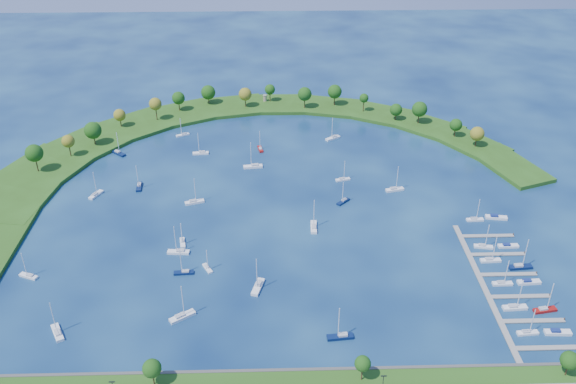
{
  "coord_description": "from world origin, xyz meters",
  "views": [
    {
      "loc": [
        -1.95,
        -242.36,
        151.38
      ],
      "look_at": [
        5.0,
        5.0,
        4.0
      ],
      "focal_mm": 38.34,
      "sensor_mm": 36.0,
      "label": 1
    }
  ],
  "objects_px": {
    "moored_boat_3": "(119,153)",
    "moored_boat_19": "(333,137)",
    "moored_boat_9": "(258,286)",
    "moored_boat_15": "(194,201)",
    "moored_boat_8": "(184,272)",
    "moored_boat_5": "(343,179)",
    "docked_boat_9": "(508,246)",
    "harbor_tower": "(265,98)",
    "docked_boat_2": "(515,307)",
    "moored_boat_0": "(343,201)",
    "moored_boat_10": "(201,152)",
    "docked_boat_3": "(545,309)",
    "moored_boat_16": "(340,336)",
    "docked_boat_4": "(502,283)",
    "docked_boat_10": "(475,219)",
    "moored_boat_2": "(57,332)",
    "moored_boat_18": "(28,275)",
    "docked_boat_6": "(490,260)",
    "moored_boat_20": "(207,267)",
    "moored_boat_14": "(182,316)",
    "docked_boat_5": "(529,282)",
    "moored_boat_11": "(182,242)",
    "dock_system": "(502,285)",
    "moored_boat_7": "(395,189)",
    "docked_boat_8": "(483,246)",
    "moored_boat_12": "(183,134)",
    "moored_boat_13": "(260,148)",
    "moored_boat_1": "(253,166)",
    "moored_boat_17": "(139,186)",
    "docked_boat_0": "(528,332)",
    "docked_boat_1": "(558,332)",
    "moored_boat_21": "(179,251)"
  },
  "relations": [
    {
      "from": "moored_boat_20",
      "to": "moored_boat_15",
      "type": "bearing_deg",
      "value": 163.29
    },
    {
      "from": "moored_boat_7",
      "to": "moored_boat_19",
      "type": "height_order",
      "value": "moored_boat_19"
    },
    {
      "from": "moored_boat_16",
      "to": "harbor_tower",
      "type": "bearing_deg",
      "value": -88.42
    },
    {
      "from": "docked_boat_8",
      "to": "moored_boat_12",
      "type": "bearing_deg",
      "value": 150.68
    },
    {
      "from": "moored_boat_0",
      "to": "moored_boat_15",
      "type": "relative_size",
      "value": 0.84
    },
    {
      "from": "moored_boat_13",
      "to": "moored_boat_17",
      "type": "distance_m",
      "value": 70.45
    },
    {
      "from": "moored_boat_5",
      "to": "moored_boat_15",
      "type": "xyz_separation_m",
      "value": [
        -71.6,
        -19.54,
        0.07
      ]
    },
    {
      "from": "moored_boat_20",
      "to": "docked_boat_9",
      "type": "bearing_deg",
      "value": 66.98
    },
    {
      "from": "moored_boat_10",
      "to": "docked_boat_5",
      "type": "xyz_separation_m",
      "value": [
        136.54,
        -112.62,
        -0.25
      ]
    },
    {
      "from": "moored_boat_18",
      "to": "moored_boat_19",
      "type": "relative_size",
      "value": 0.87
    },
    {
      "from": "moored_boat_9",
      "to": "docked_boat_10",
      "type": "relative_size",
      "value": 1.3
    },
    {
      "from": "moored_boat_16",
      "to": "docked_boat_4",
      "type": "xyz_separation_m",
      "value": [
        65.08,
        26.9,
        -0.06
      ]
    },
    {
      "from": "moored_boat_2",
      "to": "moored_boat_16",
      "type": "distance_m",
      "value": 97.97
    },
    {
      "from": "moored_boat_8",
      "to": "moored_boat_13",
      "type": "height_order",
      "value": "moored_boat_8"
    },
    {
      "from": "harbor_tower",
      "to": "docked_boat_2",
      "type": "xyz_separation_m",
      "value": [
        91.8,
        -195.12,
        -3.17
      ]
    },
    {
      "from": "moored_boat_16",
      "to": "moored_boat_1",
      "type": "bearing_deg",
      "value": -81.02
    },
    {
      "from": "moored_boat_9",
      "to": "docked_boat_8",
      "type": "distance_m",
      "value": 96.71
    },
    {
      "from": "moored_boat_3",
      "to": "moored_boat_8",
      "type": "distance_m",
      "value": 114.12
    },
    {
      "from": "dock_system",
      "to": "docked_boat_2",
      "type": "distance_m",
      "value": 12.97
    },
    {
      "from": "moored_boat_12",
      "to": "docked_boat_0",
      "type": "relative_size",
      "value": 1.0
    },
    {
      "from": "moored_boat_0",
      "to": "moored_boat_10",
      "type": "distance_m",
      "value": 88.01
    },
    {
      "from": "moored_boat_8",
      "to": "moored_boat_11",
      "type": "xyz_separation_m",
      "value": [
        -2.96,
        20.36,
        -0.02
      ]
    },
    {
      "from": "harbor_tower",
      "to": "moored_boat_1",
      "type": "distance_m",
      "value": 84.55
    },
    {
      "from": "moored_boat_21",
      "to": "docked_boat_8",
      "type": "height_order",
      "value": "moored_boat_21"
    },
    {
      "from": "moored_boat_18",
      "to": "docked_boat_6",
      "type": "bearing_deg",
      "value": -155.51
    },
    {
      "from": "moored_boat_3",
      "to": "moored_boat_19",
      "type": "height_order",
      "value": "moored_boat_3"
    },
    {
      "from": "moored_boat_8",
      "to": "docked_boat_4",
      "type": "xyz_separation_m",
      "value": [
        123.07,
        -10.19,
        -0.0
      ]
    },
    {
      "from": "moored_boat_11",
      "to": "moored_boat_15",
      "type": "xyz_separation_m",
      "value": [
        1.66,
        32.41,
        0.07
      ]
    },
    {
      "from": "moored_boat_10",
      "to": "moored_boat_14",
      "type": "height_order",
      "value": "moored_boat_14"
    },
    {
      "from": "moored_boat_8",
      "to": "moored_boat_5",
      "type": "bearing_deg",
      "value": -137.63
    },
    {
      "from": "moored_boat_7",
      "to": "docked_boat_5",
      "type": "distance_m",
      "value": 81.34
    },
    {
      "from": "moored_boat_1",
      "to": "moored_boat_11",
      "type": "distance_m",
      "value": 72.3
    },
    {
      "from": "moored_boat_19",
      "to": "docked_boat_2",
      "type": "height_order",
      "value": "docked_boat_2"
    },
    {
      "from": "moored_boat_11",
      "to": "moored_boat_12",
      "type": "distance_m",
      "value": 106.46
    },
    {
      "from": "moored_boat_20",
      "to": "docked_boat_10",
      "type": "xyz_separation_m",
      "value": [
        116.47,
        31.84,
        0.03
      ]
    },
    {
      "from": "dock_system",
      "to": "moored_boat_7",
      "type": "bearing_deg",
      "value": 111.47
    },
    {
      "from": "moored_boat_16",
      "to": "moored_boat_20",
      "type": "distance_m",
      "value": 63.03
    },
    {
      "from": "dock_system",
      "to": "moored_boat_3",
      "type": "xyz_separation_m",
      "value": [
        -169.94,
        114.97,
        0.59
      ]
    },
    {
      "from": "moored_boat_10",
      "to": "docked_boat_6",
      "type": "xyz_separation_m",
      "value": [
        126.09,
        -98.46,
        -0.01
      ]
    },
    {
      "from": "moored_boat_5",
      "to": "moored_boat_12",
      "type": "bearing_deg",
      "value": 131.65
    },
    {
      "from": "moored_boat_0",
      "to": "docked_boat_8",
      "type": "xyz_separation_m",
      "value": [
        54.74,
        -37.46,
        0.01
      ]
    },
    {
      "from": "docked_boat_1",
      "to": "docked_boat_8",
      "type": "relative_size",
      "value": 0.81
    },
    {
      "from": "docked_boat_9",
      "to": "moored_boat_9",
      "type": "bearing_deg",
      "value": -168.6
    },
    {
      "from": "harbor_tower",
      "to": "docked_boat_2",
      "type": "relative_size",
      "value": 0.31
    },
    {
      "from": "moored_boat_5",
      "to": "moored_boat_19",
      "type": "distance_m",
      "value": 47.19
    },
    {
      "from": "moored_boat_17",
      "to": "moored_boat_9",
      "type": "bearing_deg",
      "value": 33.01
    },
    {
      "from": "moored_boat_9",
      "to": "moored_boat_15",
      "type": "height_order",
      "value": "moored_boat_9"
    },
    {
      "from": "docked_boat_3",
      "to": "moored_boat_0",
      "type": "bearing_deg",
      "value": 120.59
    },
    {
      "from": "moored_boat_18",
      "to": "docked_boat_2",
      "type": "xyz_separation_m",
      "value": [
        183.41,
        -23.47,
        0.05
      ]
    },
    {
      "from": "moored_boat_12",
      "to": "moored_boat_13",
      "type": "xyz_separation_m",
      "value": [
        44.35,
        -19.08,
        0.0
      ]
    }
  ]
}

